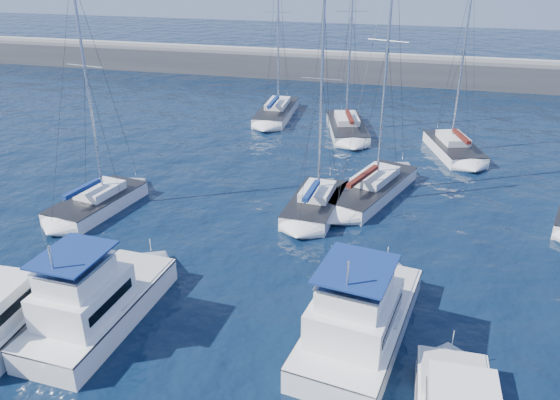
% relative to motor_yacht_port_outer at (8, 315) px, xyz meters
% --- Properties ---
extents(ground, '(220.00, 220.00, 0.00)m').
position_rel_motor_yacht_port_outer_xyz_m(ground, '(10.45, 4.57, -0.94)').
color(ground, black).
rests_on(ground, ground).
extents(breakwater, '(160.00, 6.00, 4.45)m').
position_rel_motor_yacht_port_outer_xyz_m(breakwater, '(10.45, 56.57, 0.11)').
color(breakwater, '#424244').
rests_on(breakwater, ground).
extents(motor_yacht_port_outer, '(3.13, 7.18, 3.20)m').
position_rel_motor_yacht_port_outer_xyz_m(motor_yacht_port_outer, '(0.00, 0.00, 0.00)').
color(motor_yacht_port_outer, silver).
rests_on(motor_yacht_port_outer, ground).
extents(motor_yacht_port_inner, '(3.80, 8.62, 4.69)m').
position_rel_motor_yacht_port_outer_xyz_m(motor_yacht_port_inner, '(3.52, 1.40, 0.19)').
color(motor_yacht_port_inner, white).
rests_on(motor_yacht_port_inner, ground).
extents(motor_yacht_stbd_inner, '(5.11, 9.68, 4.69)m').
position_rel_motor_yacht_port_outer_xyz_m(motor_yacht_stbd_inner, '(15.15, 3.33, 0.19)').
color(motor_yacht_stbd_inner, white).
rests_on(motor_yacht_stbd_inner, ground).
extents(sailboat_mid_a, '(4.14, 7.31, 14.93)m').
position_rel_motor_yacht_port_outer_xyz_m(sailboat_mid_a, '(-3.17, 12.38, -0.40)').
color(sailboat_mid_a, white).
rests_on(sailboat_mid_a, ground).
extents(sailboat_mid_c, '(3.34, 7.03, 13.69)m').
position_rel_motor_yacht_port_outer_xyz_m(sailboat_mid_c, '(10.82, 15.79, -0.42)').
color(sailboat_mid_c, white).
rests_on(sailboat_mid_c, ground).
extents(sailboat_mid_d, '(6.04, 9.79, 16.77)m').
position_rel_motor_yacht_port_outer_xyz_m(sailboat_mid_d, '(14.11, 19.28, -0.41)').
color(sailboat_mid_d, silver).
rests_on(sailboat_mid_d, ground).
extents(sailboat_back_a, '(3.54, 9.48, 16.31)m').
position_rel_motor_yacht_port_outer_xyz_m(sailboat_back_a, '(2.61, 36.60, -0.41)').
color(sailboat_back_a, white).
rests_on(sailboat_back_a, ground).
extents(sailboat_back_b, '(5.27, 9.15, 17.36)m').
position_rel_motor_yacht_port_outer_xyz_m(sailboat_back_b, '(10.39, 33.04, -0.40)').
color(sailboat_back_b, silver).
rests_on(sailboat_back_b, ground).
extents(sailboat_back_c, '(5.21, 7.95, 14.21)m').
position_rel_motor_yacht_port_outer_xyz_m(sailboat_back_c, '(19.91, 29.50, -0.42)').
color(sailboat_back_c, white).
rests_on(sailboat_back_c, ground).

